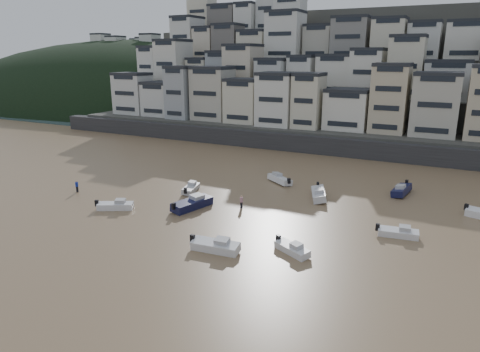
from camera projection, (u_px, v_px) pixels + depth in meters
The scene contains 15 objects.
sea_strip at pixel (130, 96), 206.34m from camera, with size 340.00×340.00×0.00m, color #435A5F.
harbor_wall at pixel (329, 146), 85.13m from camera, with size 140.00×3.00×3.50m, color #38383A.
hillside at pixel (389, 79), 114.24m from camera, with size 141.04×66.00×50.00m.
headland at pixel (141, 99), 191.24m from camera, with size 216.00×135.00×53.33m.
boat_a at pixel (215, 244), 42.99m from camera, with size 5.44×1.78×1.48m, color white, non-canonical shape.
boat_b at pixel (292, 248), 42.61m from camera, with size 4.47×1.46×1.22m, color white, non-canonical shape.
boat_c at pixel (192, 202), 55.06m from camera, with size 6.44×2.11×1.76m, color #12153A, non-canonical shape.
boat_d at pixel (398, 231), 46.45m from camera, with size 4.60×1.51×1.25m, color white, non-canonical shape.
boat_e at pixel (319, 193), 58.89m from camera, with size 5.94×1.94×1.62m, color silver, non-canonical shape.
boat_f at pixel (191, 187), 61.88m from camera, with size 4.78×1.56×1.30m, color silver, non-canonical shape.
boat_h at pixel (280, 178), 66.18m from camera, with size 5.32×1.74×1.45m, color silver, non-canonical shape.
boat_i at pixel (402, 189), 60.80m from camera, with size 5.69×1.86×1.55m, color #13153C, non-canonical shape.
boat_j at pixel (115, 204), 54.80m from camera, with size 4.93×1.61×1.34m, color white, non-canonical shape.
person_blue at pixel (77, 186), 61.70m from camera, with size 0.44×0.44×1.74m, color #152BA4, non-canonical shape.
person_pink at pixel (241, 202), 55.13m from camera, with size 0.44×0.44×1.74m, color #B88292, non-canonical shape.
Camera 1 is at (31.81, -17.60, 19.09)m, focal length 32.00 mm.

